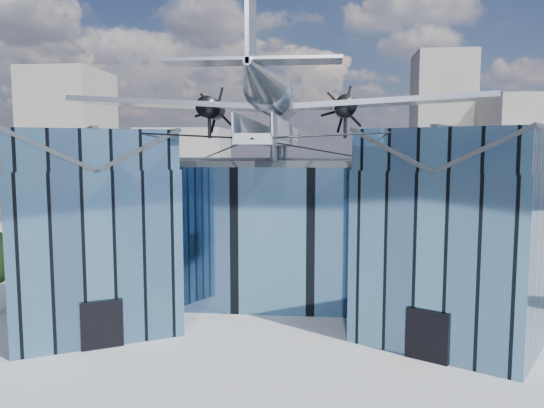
# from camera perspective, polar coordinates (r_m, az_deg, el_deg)

# --- Properties ---
(ground_plane) EXTENTS (120.00, 120.00, 0.00)m
(ground_plane) POSITION_cam_1_polar(r_m,az_deg,el_deg) (32.85, -0.36, -12.96)
(ground_plane) COLOR gray
(museum) EXTENTS (32.88, 24.50, 17.60)m
(museum) POSITION_cam_1_polar(r_m,az_deg,el_deg) (37.22, 0.59, -1.94)
(museum) COLOR #476F91
(museum) RESTS_ON ground
(bg_towers) EXTENTS (77.00, 24.50, 26.00)m
(bg_towers) POSITION_cam_1_polar(r_m,az_deg,el_deg) (81.42, 4.46, 5.46)
(bg_towers) COLOR gray
(bg_towers) RESTS_ON ground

